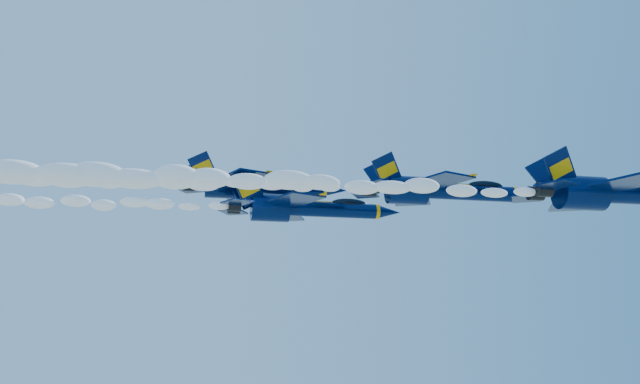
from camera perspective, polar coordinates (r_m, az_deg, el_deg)
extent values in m
ellipsoid|color=#000E36|center=(66.58, 20.15, -0.08)|extent=(1.75, 3.04, 7.20)
cube|color=#000E36|center=(64.04, 23.76, 0.77)|extent=(6.03, 7.15, 0.20)
cube|color=#000E36|center=(71.38, 19.68, -0.89)|extent=(6.03, 7.15, 0.20)
cube|color=#FFA003|center=(72.22, 20.75, -0.85)|extent=(2.71, 5.63, 0.11)
cube|color=#000E36|center=(64.74, 18.70, 1.75)|extent=(3.66, 1.16, 3.94)
cube|color=#000E36|center=(66.72, 17.70, 1.25)|extent=(3.66, 1.16, 3.94)
cylinder|color=black|center=(63.99, 17.48, 0.17)|extent=(1.35, 1.24, 1.24)
cylinder|color=black|center=(65.24, 16.87, -0.12)|extent=(1.35, 1.24, 1.24)
cube|color=#FFA003|center=(68.77, 22.74, 0.55)|extent=(12.37, 0.39, 0.09)
ellipsoid|color=white|center=(56.94, -13.41, 1.16)|extent=(64.71, 2.67, 2.40)
cylinder|color=#000E36|center=(73.40, 11.86, -0.05)|extent=(9.44, 1.57, 1.57)
ellipsoid|color=#000E36|center=(71.08, 6.95, 0.14)|extent=(1.64, 2.83, 6.71)
cone|color=#000E36|center=(75.97, 16.09, -0.25)|extent=(2.73, 1.57, 1.57)
cylinder|color=#FFA003|center=(75.40, 15.23, -0.21)|extent=(0.37, 1.64, 1.64)
ellipsoid|color=black|center=(74.28, 13.10, 0.48)|extent=(3.77, 1.23, 1.04)
cube|color=#FFA003|center=(74.21, 13.11, 0.24)|extent=(4.40, 1.05, 0.19)
cube|color=#000E36|center=(67.87, 9.57, 0.90)|extent=(5.62, 6.66, 0.19)
cube|color=#000E36|center=(75.56, 7.33, -0.59)|extent=(5.62, 6.66, 0.19)
cube|color=#FFA003|center=(68.43, 10.71, 0.92)|extent=(2.53, 5.25, 0.10)
cube|color=#FFA003|center=(76.06, 8.37, -0.56)|extent=(2.53, 5.25, 0.10)
cube|color=#000E36|center=(69.77, 5.40, 1.72)|extent=(3.42, 1.08, 3.68)
cube|color=#000E36|center=(71.81, 4.90, 1.29)|extent=(3.42, 1.08, 3.68)
cylinder|color=black|center=(69.39, 4.25, 0.36)|extent=(1.26, 1.15, 1.15)
cylinder|color=black|center=(70.66, 3.95, 0.11)|extent=(1.26, 1.15, 1.15)
cube|color=#FFA003|center=(72.42, 9.54, 0.69)|extent=(11.53, 0.37, 0.08)
ellipsoid|color=white|center=(69.10, -23.21, 1.17)|extent=(64.71, 2.49, 2.24)
cylinder|color=#000E36|center=(77.11, 1.00, -1.45)|extent=(9.73, 1.62, 1.62)
ellipsoid|color=#000E36|center=(75.97, -4.03, -1.28)|extent=(1.69, 2.92, 6.92)
cone|color=#000E36|center=(78.66, 5.46, -1.62)|extent=(2.81, 1.62, 1.62)
cylinder|color=#FFA003|center=(78.30, 4.55, -1.58)|extent=(0.38, 1.69, 1.69)
ellipsoid|color=black|center=(77.68, 2.32, -0.91)|extent=(3.89, 1.26, 1.07)
cube|color=#FFA003|center=(77.61, 2.32, -1.15)|extent=(4.54, 1.08, 0.19)
cube|color=#000E36|center=(72.06, -2.05, -0.62)|extent=(5.79, 6.87, 0.19)
cube|color=#000E36|center=(80.43, -3.05, -1.91)|extent=(5.79, 6.87, 0.19)
cube|color=#FFA003|center=(72.34, -0.87, -0.59)|extent=(2.61, 5.41, 0.11)
cube|color=#FFA003|center=(80.68, -1.98, -1.88)|extent=(2.61, 5.41, 0.11)
cube|color=#000E36|center=(74.97, -5.70, 0.22)|extent=(3.52, 1.11, 3.79)
cube|color=#000E36|center=(77.17, -5.87, -0.16)|extent=(3.52, 1.11, 3.79)
cylinder|color=black|center=(74.90, -6.83, -1.10)|extent=(1.30, 1.19, 1.19)
cylinder|color=black|center=(76.27, -6.92, -1.31)|extent=(1.30, 1.19, 1.19)
cube|color=#FFA003|center=(76.67, -1.37, -0.73)|extent=(11.89, 0.38, 0.09)
cylinder|color=#000E36|center=(81.52, -3.05, 0.34)|extent=(9.62, 1.60, 1.60)
ellipsoid|color=#000E36|center=(80.85, -7.77, 0.51)|extent=(1.67, 2.89, 6.84)
cone|color=#000E36|center=(82.61, 1.21, 0.14)|extent=(2.78, 1.60, 1.60)
cylinder|color=#FFA003|center=(82.35, 0.34, 0.18)|extent=(0.37, 1.67, 1.67)
ellipsoid|color=black|center=(81.98, -1.78, 0.83)|extent=(3.85, 1.25, 1.06)
cube|color=#FFA003|center=(81.90, -1.78, 0.61)|extent=(4.49, 1.07, 0.19)
cube|color=#000E36|center=(76.86, -6.13, 1.22)|extent=(5.73, 6.79, 0.19)
cube|color=#000E36|center=(85.15, -6.67, -0.17)|extent=(5.73, 6.79, 0.19)
cube|color=#FFA003|center=(77.02, -5.02, 1.24)|extent=(2.58, 5.35, 0.11)
cube|color=#FFA003|center=(85.30, -5.67, -0.14)|extent=(2.58, 5.35, 0.11)
cube|color=#000E36|center=(80.07, -9.37, 1.92)|extent=(3.48, 1.10, 3.75)
cube|color=#000E36|center=(82.24, -9.43, 1.53)|extent=(3.48, 1.10, 3.75)
cylinder|color=black|center=(80.04, -10.42, 0.71)|extent=(1.28, 1.18, 1.18)
cylinder|color=black|center=(81.39, -10.44, 0.48)|extent=(1.28, 1.18, 1.18)
cube|color=#FFA003|center=(81.34, -5.28, 1.01)|extent=(11.76, 0.37, 0.09)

